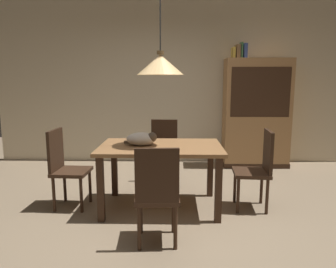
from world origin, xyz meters
TOP-DOWN VIEW (x-y plane):
  - ground at (0.00, 0.00)m, footprint 10.00×10.00m
  - back_wall at (0.00, 2.65)m, footprint 6.40×0.10m
  - dining_table at (-0.13, 0.41)m, footprint 1.40×0.90m
  - chair_left_side at (-1.26, 0.41)m, footprint 0.42×0.42m
  - chair_right_side at (1.00, 0.40)m, footprint 0.43×0.43m
  - chair_near_front at (-0.13, -0.47)m, footprint 0.42×0.42m
  - chair_far_back at (-0.13, 1.29)m, footprint 0.42×0.42m
  - cat_sleeping at (-0.35, 0.41)m, footprint 0.39×0.25m
  - pendant_lamp at (-0.13, 0.41)m, footprint 0.52×0.52m
  - hutch_bookcase at (1.43, 2.32)m, footprint 1.12×0.45m
  - book_yellow_short at (1.00, 2.32)m, footprint 0.04×0.20m
  - book_brown_thick at (1.07, 2.32)m, footprint 0.06×0.24m
  - book_green_slim at (1.13, 2.32)m, footprint 0.03×0.20m
  - book_blue_wide at (1.19, 2.32)m, footprint 0.06×0.24m

SIDE VIEW (x-z plane):
  - ground at x=0.00m, z-range 0.00..0.00m
  - chair_left_side at x=-1.26m, z-range 0.05..0.98m
  - chair_right_side at x=1.00m, z-range 0.05..0.98m
  - chair_near_front at x=-0.13m, z-range 0.05..0.98m
  - chair_far_back at x=-0.13m, z-range 0.05..0.98m
  - dining_table at x=-0.13m, z-range 0.27..1.02m
  - cat_sleeping at x=-0.35m, z-range 0.75..0.90m
  - hutch_bookcase at x=1.43m, z-range -0.04..1.81m
  - back_wall at x=0.00m, z-range 0.00..2.90m
  - pendant_lamp at x=-0.13m, z-range 1.01..2.31m
  - book_yellow_short at x=1.00m, z-range 1.85..2.03m
  - book_brown_thick at x=1.07m, z-range 1.85..2.07m
  - book_blue_wide at x=1.19m, z-range 1.85..2.09m
  - book_green_slim at x=1.13m, z-range 1.85..2.11m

